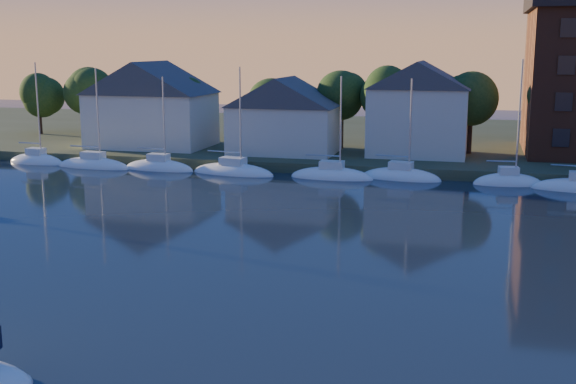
% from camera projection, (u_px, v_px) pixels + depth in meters
% --- Properties ---
extents(shoreline_land, '(160.00, 50.00, 2.00)m').
position_uv_depth(shoreline_land, '(365.00, 142.00, 93.76)').
color(shoreline_land, '#384226').
rests_on(shoreline_land, ground).
extents(wooden_dock, '(120.00, 3.00, 1.00)m').
position_uv_depth(wooden_dock, '(330.00, 172.00, 71.97)').
color(wooden_dock, brown).
rests_on(wooden_dock, ground).
extents(clubhouse_west, '(13.65, 9.45, 9.64)m').
position_uv_depth(clubhouse_west, '(151.00, 103.00, 82.01)').
color(clubhouse_west, silver).
rests_on(clubhouse_west, shoreline_land).
extents(clubhouse_centre, '(11.55, 8.40, 8.08)m').
position_uv_depth(clubhouse_centre, '(285.00, 114.00, 77.20)').
color(clubhouse_centre, silver).
rests_on(clubhouse_centre, shoreline_land).
extents(clubhouse_east, '(10.50, 8.40, 9.80)m').
position_uv_depth(clubhouse_east, '(419.00, 107.00, 75.41)').
color(clubhouse_east, silver).
rests_on(clubhouse_east, shoreline_land).
extents(tree_line, '(93.40, 5.40, 8.90)m').
position_uv_depth(tree_line, '(368.00, 93.00, 80.47)').
color(tree_line, '#372519').
rests_on(tree_line, shoreline_land).
extents(moored_fleet, '(87.50, 2.40, 12.05)m').
position_uv_depth(moored_fleet, '(324.00, 176.00, 69.11)').
color(moored_fleet, white).
rests_on(moored_fleet, ground).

